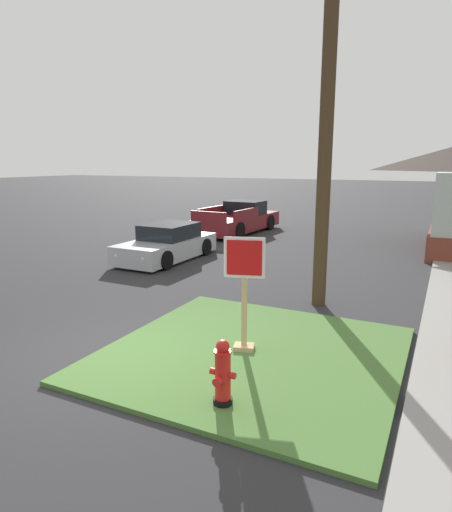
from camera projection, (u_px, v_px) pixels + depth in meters
name	position (u px, v px, depth m)	size (l,w,h in m)	color
ground_plane	(109.00, 358.00, 7.89)	(160.00, 160.00, 0.00)	#2B2B2D
grass_corner_patch	(252.00, 353.00, 7.97)	(4.99, 4.96, 0.08)	#477033
fire_hydrant	(223.00, 374.00, 6.16)	(0.38, 0.34, 0.94)	black
stop_sign	(244.00, 297.00, 7.84)	(0.69, 0.37, 2.06)	tan
manhole_cover	(201.00, 311.00, 10.34)	(0.70, 0.70, 0.02)	black
parked_sedan_silver	(167.00, 244.00, 15.70)	(1.90, 4.16, 1.25)	#ADB2B7
pickup_truck_maroon	(239.00, 220.00, 21.67)	(2.35, 5.55, 1.48)	maroon
utility_pole	(329.00, 76.00, 9.74)	(1.71, 0.32, 10.10)	#42301E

